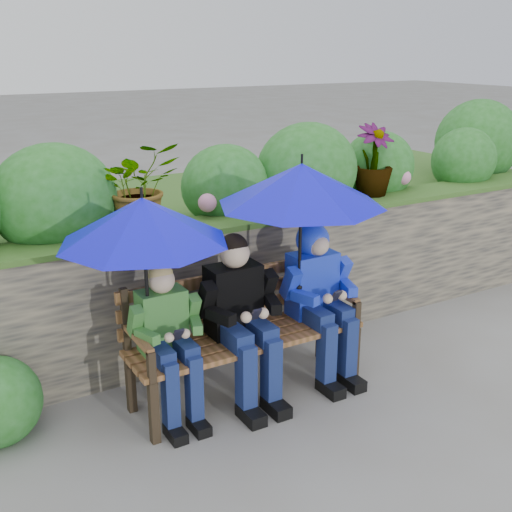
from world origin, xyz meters
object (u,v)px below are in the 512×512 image
boy_right (319,289)px  boy_left (168,335)px  park_bench (242,326)px  boy_middle (241,312)px  umbrella_left (143,221)px  umbrella_right (301,185)px

boy_right → boy_left: bearing=-179.8°
park_bench → boy_left: bearing=-173.3°
boy_middle → umbrella_left: size_ratio=1.10×
boy_middle → umbrella_right: 0.91m
boy_middle → umbrella_left: umbrella_left is taller
umbrella_left → umbrella_right: umbrella_right is taller
umbrella_left → umbrella_right: 1.07m
umbrella_right → umbrella_left: bearing=177.5°
boy_right → umbrella_right: size_ratio=0.99×
boy_right → umbrella_left: umbrella_left is taller
boy_left → umbrella_left: (-0.10, 0.05, 0.73)m
boy_middle → boy_left: bearing=178.7°
boy_middle → boy_right: boy_middle is taller
boy_left → boy_right: boy_right is taller
umbrella_left → boy_middle: bearing=-5.9°
boy_right → boy_middle: bearing=-178.6°
park_bench → boy_middle: 0.16m
boy_left → boy_middle: size_ratio=0.90×
boy_middle → umbrella_right: bearing=1.9°
umbrella_left → boy_right: bearing=-2.2°
park_bench → boy_middle: size_ratio=1.43×
boy_middle → umbrella_right: (0.46, 0.02, 0.79)m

